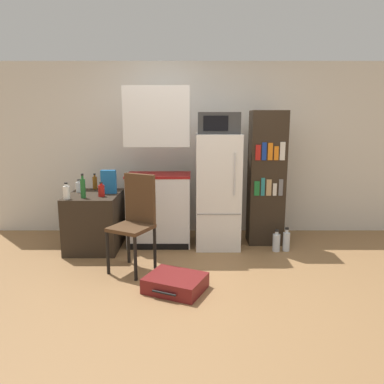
% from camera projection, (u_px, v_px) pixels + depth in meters
% --- Properties ---
extents(ground_plane, '(24.00, 24.00, 0.00)m').
position_uv_depth(ground_plane, '(196.00, 289.00, 3.71)').
color(ground_plane, olive).
extents(wall_back, '(6.40, 0.10, 2.43)m').
position_uv_depth(wall_back, '(209.00, 149.00, 5.43)').
color(wall_back, silver).
rests_on(wall_back, ground_plane).
extents(side_table, '(0.64, 0.78, 0.71)m').
position_uv_depth(side_table, '(96.00, 221.00, 4.83)').
color(side_table, '#2D2319').
rests_on(side_table, ground_plane).
extents(kitchen_hutch, '(0.83, 0.49, 2.05)m').
position_uv_depth(kitchen_hutch, '(159.00, 174.00, 4.86)').
color(kitchen_hutch, white).
rests_on(kitchen_hutch, ground_plane).
extents(refrigerator, '(0.56, 0.61, 1.47)m').
position_uv_depth(refrigerator, '(219.00, 191.00, 4.85)').
color(refrigerator, white).
rests_on(refrigerator, ground_plane).
extents(microwave, '(0.52, 0.38, 0.27)m').
position_uv_depth(microwave, '(219.00, 123.00, 4.68)').
color(microwave, '#333333').
rests_on(microwave, refrigerator).
extents(bookshelf, '(0.46, 0.36, 1.76)m').
position_uv_depth(bookshelf, '(267.00, 178.00, 4.93)').
color(bookshelf, '#2D2319').
rests_on(bookshelf, ground_plane).
extents(bottle_green_tall, '(0.06, 0.06, 0.30)m').
position_uv_depth(bottle_green_tall, '(84.00, 188.00, 4.50)').
color(bottle_green_tall, '#1E6028').
rests_on(bottle_green_tall, side_table).
extents(bottle_ketchup_red, '(0.08, 0.08, 0.18)m').
position_uv_depth(bottle_ketchup_red, '(102.00, 190.00, 4.60)').
color(bottle_ketchup_red, '#AD1914').
rests_on(bottle_ketchup_red, side_table).
extents(bottle_milk_white, '(0.08, 0.08, 0.20)m').
position_uv_depth(bottle_milk_white, '(67.00, 192.00, 4.45)').
color(bottle_milk_white, white).
rests_on(bottle_milk_white, side_table).
extents(bottle_clear_short, '(0.07, 0.07, 0.17)m').
position_uv_depth(bottle_clear_short, '(80.00, 187.00, 4.86)').
color(bottle_clear_short, silver).
rests_on(bottle_clear_short, side_table).
extents(bottle_amber_beer, '(0.06, 0.06, 0.21)m').
position_uv_depth(bottle_amber_beer, '(96.00, 182.00, 5.08)').
color(bottle_amber_beer, brown).
rests_on(bottle_amber_beer, side_table).
extents(bowl, '(0.13, 0.13, 0.04)m').
position_uv_depth(bowl, '(111.00, 189.00, 4.99)').
color(bowl, silver).
rests_on(bowl, side_table).
extents(cereal_box, '(0.19, 0.07, 0.30)m').
position_uv_depth(cereal_box, '(110.00, 182.00, 4.77)').
color(cereal_box, '#1E66A8').
rests_on(cereal_box, side_table).
extents(chair, '(0.54, 0.54, 1.06)m').
position_uv_depth(chair, '(137.00, 215.00, 4.11)').
color(chair, black).
rests_on(chair, ground_plane).
extents(suitcase_large_flat, '(0.68, 0.62, 0.15)m').
position_uv_depth(suitcase_large_flat, '(176.00, 283.00, 3.67)').
color(suitcase_large_flat, maroon).
rests_on(suitcase_large_flat, ground_plane).
extents(water_bottle_front, '(0.09, 0.09, 0.28)m').
position_uv_depth(water_bottle_front, '(277.00, 242.00, 4.73)').
color(water_bottle_front, silver).
rests_on(water_bottle_front, ground_plane).
extents(water_bottle_middle, '(0.09, 0.09, 0.31)m').
position_uv_depth(water_bottle_middle, '(287.00, 241.00, 4.74)').
color(water_bottle_middle, silver).
rests_on(water_bottle_middle, ground_plane).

